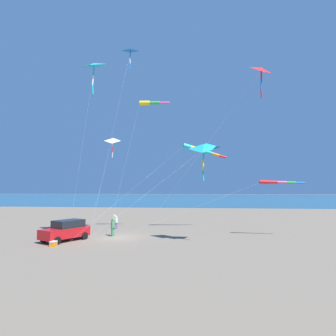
% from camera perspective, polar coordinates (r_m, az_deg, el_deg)
% --- Properties ---
extents(ground_plane, '(600.00, 600.00, 0.00)m').
position_cam_1_polar(ground_plane, '(27.85, -10.26, -14.06)').
color(ground_plane, '#756654').
extents(ocean_water_strip, '(240.00, 600.00, 0.01)m').
position_cam_1_polar(ocean_water_strip, '(191.54, 4.24, -6.03)').
color(ocean_water_strip, '#285B7A').
rests_on(ocean_water_strip, ground_plane).
extents(parked_car, '(4.68, 3.52, 1.85)m').
position_cam_1_polar(parked_car, '(27.12, -20.54, -12.06)').
color(parked_car, red).
rests_on(parked_car, ground_plane).
extents(cooler_box, '(0.62, 0.42, 0.42)m').
position_cam_1_polar(cooler_box, '(25.00, -22.84, -14.37)').
color(cooler_box, orange).
rests_on(cooler_box, ground_plane).
extents(person_adult_flyer, '(0.68, 0.58, 1.97)m').
position_cam_1_polar(person_adult_flyer, '(28.41, -11.45, -11.67)').
color(person_adult_flyer, '#3D7F51').
rests_on(person_adult_flyer, ground_plane).
extents(person_child_green_jacket, '(0.42, 0.53, 1.69)m').
position_cam_1_polar(person_child_green_jacket, '(33.63, -10.76, -10.83)').
color(person_child_green_jacket, '#8E6B9E').
rests_on(person_child_green_jacket, ground_plane).
extents(kite_delta_long_streamer_right, '(4.59, 11.54, 14.21)m').
position_cam_1_polar(kite_delta_long_streamer_right, '(23.24, 18.95, 18.74)').
color(kite_delta_long_streamer_right, red).
rests_on(kite_delta_long_streamer_right, ground_plane).
extents(kite_delta_checkered_midright, '(3.18, 11.30, 8.82)m').
position_cam_1_polar(kite_delta_checkered_midright, '(23.94, 7.47, 4.11)').
color(kite_delta_checkered_midright, '#1EB7C6').
rests_on(kite_delta_checkered_midright, ground_plane).
extents(kite_windsock_white_trailing, '(0.51, 17.93, 5.61)m').
position_cam_1_polar(kite_windsock_white_trailing, '(29.22, 21.48, -2.80)').
color(kite_windsock_white_trailing, red).
rests_on(kite_windsock_white_trailing, ground_plane).
extents(kite_delta_purple_drifting, '(2.13, 3.81, 17.18)m').
position_cam_1_polar(kite_delta_purple_drifting, '(29.32, -15.26, 19.93)').
color(kite_delta_purple_drifting, '#1EB7C6').
rests_on(kite_delta_purple_drifting, ground_plane).
extents(kite_windsock_magenta_far_left, '(1.85, 6.43, 14.86)m').
position_cam_1_polar(kite_windsock_magenta_far_left, '(32.30, -3.79, 13.41)').
color(kite_windsock_magenta_far_left, yellow).
rests_on(kite_windsock_magenta_far_left, ground_plane).
extents(kite_delta_red_high_left, '(1.05, 3.48, 10.75)m').
position_cam_1_polar(kite_delta_red_high_left, '(32.52, -11.57, 5.55)').
color(kite_delta_red_high_left, white).
rests_on(kite_delta_red_high_left, ground_plane).
extents(kite_windsock_yellow_midlevel, '(10.57, 14.65, 10.15)m').
position_cam_1_polar(kite_windsock_yellow_midlevel, '(32.70, 6.50, 3.79)').
color(kite_windsock_yellow_midlevel, '#1EB7C6').
rests_on(kite_windsock_yellow_midlevel, ground_plane).
extents(kite_delta_green_low_center, '(3.10, 4.17, 20.73)m').
position_cam_1_polar(kite_delta_green_low_center, '(34.09, -7.91, 23.04)').
color(kite_delta_green_low_center, blue).
rests_on(kite_delta_green_low_center, ground_plane).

